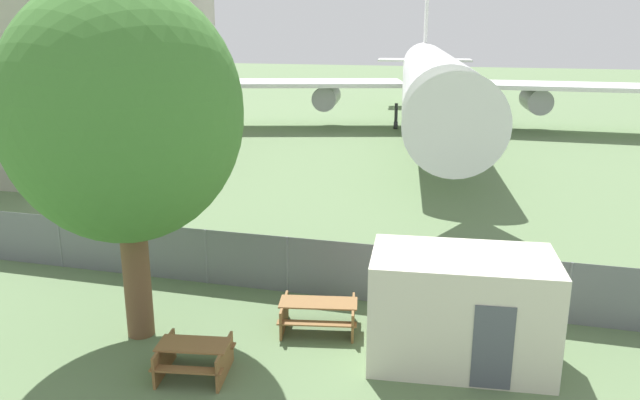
{
  "coord_description": "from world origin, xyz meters",
  "views": [
    {
      "loc": [
        5.33,
        -5.07,
        7.49
      ],
      "look_at": [
        0.17,
        13.91,
        2.0
      ],
      "focal_mm": 35.0,
      "sensor_mm": 36.0,
      "label": 1
    }
  ],
  "objects_px": {
    "airplane": "(431,79)",
    "picnic_bench_near_cabin": "(194,356)",
    "portable_cabin": "(461,309)",
    "picnic_bench_open_grass": "(318,312)",
    "tree_left_of_cabin": "(123,113)"
  },
  "relations": [
    {
      "from": "airplane",
      "to": "picnic_bench_near_cabin",
      "type": "bearing_deg",
      "value": -10.62
    },
    {
      "from": "airplane",
      "to": "portable_cabin",
      "type": "bearing_deg",
      "value": -0.91
    },
    {
      "from": "picnic_bench_near_cabin",
      "to": "picnic_bench_open_grass",
      "type": "height_order",
      "value": "same"
    },
    {
      "from": "picnic_bench_near_cabin",
      "to": "picnic_bench_open_grass",
      "type": "relative_size",
      "value": 0.81
    },
    {
      "from": "airplane",
      "to": "picnic_bench_open_grass",
      "type": "distance_m",
      "value": 31.98
    },
    {
      "from": "airplane",
      "to": "picnic_bench_near_cabin",
      "type": "distance_m",
      "value": 34.81
    },
    {
      "from": "portable_cabin",
      "to": "picnic_bench_open_grass",
      "type": "distance_m",
      "value": 3.68
    },
    {
      "from": "portable_cabin",
      "to": "picnic_bench_open_grass",
      "type": "xyz_separation_m",
      "value": [
        -3.53,
        0.61,
        -0.81
      ]
    },
    {
      "from": "portable_cabin",
      "to": "tree_left_of_cabin",
      "type": "xyz_separation_m",
      "value": [
        -7.78,
        -0.8,
        4.28
      ]
    },
    {
      "from": "portable_cabin",
      "to": "picnic_bench_near_cabin",
      "type": "relative_size",
      "value": 2.41
    },
    {
      "from": "portable_cabin",
      "to": "picnic_bench_open_grass",
      "type": "relative_size",
      "value": 1.95
    },
    {
      "from": "tree_left_of_cabin",
      "to": "portable_cabin",
      "type": "bearing_deg",
      "value": 5.84
    },
    {
      "from": "picnic_bench_near_cabin",
      "to": "airplane",
      "type": "bearing_deg",
      "value": 87.13
    },
    {
      "from": "portable_cabin",
      "to": "picnic_bench_open_grass",
      "type": "height_order",
      "value": "portable_cabin"
    },
    {
      "from": "portable_cabin",
      "to": "picnic_bench_near_cabin",
      "type": "bearing_deg",
      "value": -164.59
    }
  ]
}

